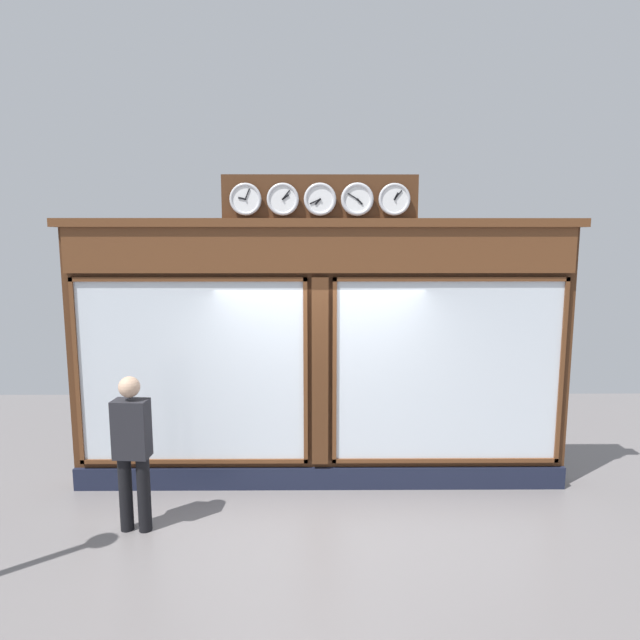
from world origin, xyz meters
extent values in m
cube|color=#4C2B16|center=(0.00, -0.15, 1.62)|extent=(6.11, 0.30, 3.23)
cube|color=#191E33|center=(0.00, 0.02, 0.14)|extent=(6.11, 0.08, 0.28)
cube|color=brown|center=(0.00, 0.04, 2.96)|extent=(5.99, 0.08, 0.53)
cube|color=brown|center=(0.00, 0.02, 3.28)|extent=(6.23, 0.20, 0.10)
cube|color=silver|center=(-1.55, 0.01, 1.50)|extent=(2.70, 0.02, 2.20)
cube|color=brown|center=(-1.55, 0.04, 2.62)|extent=(2.80, 0.04, 0.05)
cube|color=brown|center=(-1.55, 0.04, 0.37)|extent=(2.80, 0.04, 0.05)
cube|color=brown|center=(-2.93, 0.04, 1.50)|extent=(0.05, 0.04, 2.30)
cube|color=brown|center=(-0.18, 0.04, 1.50)|extent=(0.05, 0.04, 2.30)
cube|color=silver|center=(1.55, 0.01, 1.50)|extent=(2.70, 0.02, 2.20)
cube|color=brown|center=(1.55, 0.04, 2.62)|extent=(2.80, 0.04, 0.05)
cube|color=brown|center=(1.55, 0.04, 0.37)|extent=(2.80, 0.04, 0.05)
cube|color=brown|center=(2.93, 0.04, 1.50)|extent=(0.05, 0.04, 2.30)
cube|color=brown|center=(0.18, 0.04, 1.50)|extent=(0.05, 0.04, 2.30)
cube|color=#4C2B16|center=(0.00, 0.03, 1.50)|extent=(0.20, 0.10, 2.30)
cube|color=#4C2B16|center=(0.00, -0.02, 3.54)|extent=(2.28, 0.06, 0.57)
cylinder|color=white|center=(-0.86, 0.06, 3.54)|extent=(0.30, 0.02, 0.30)
torus|color=silver|center=(-0.86, 0.06, 3.54)|extent=(0.37, 0.04, 0.37)
cube|color=black|center=(-0.88, 0.07, 3.58)|extent=(0.05, 0.01, 0.08)
cube|color=black|center=(-0.90, 0.07, 3.59)|extent=(0.09, 0.01, 0.11)
sphere|color=black|center=(-0.86, 0.08, 3.54)|extent=(0.02, 0.02, 0.02)
cylinder|color=white|center=(-0.43, 0.06, 3.54)|extent=(0.30, 0.02, 0.30)
torus|color=silver|center=(-0.43, 0.06, 3.54)|extent=(0.38, 0.05, 0.38)
cube|color=black|center=(-0.46, 0.07, 3.52)|extent=(0.07, 0.01, 0.07)
cube|color=black|center=(-0.37, 0.07, 3.58)|extent=(0.12, 0.01, 0.08)
sphere|color=black|center=(-0.43, 0.08, 3.54)|extent=(0.02, 0.02, 0.02)
cylinder|color=white|center=(0.00, 0.06, 3.54)|extent=(0.30, 0.02, 0.30)
torus|color=silver|center=(0.00, 0.06, 3.54)|extent=(0.37, 0.04, 0.37)
cube|color=black|center=(0.03, 0.07, 3.51)|extent=(0.07, 0.01, 0.07)
cube|color=black|center=(0.06, 0.07, 3.52)|extent=(0.12, 0.01, 0.06)
sphere|color=black|center=(0.00, 0.08, 3.54)|extent=(0.02, 0.02, 0.02)
cylinder|color=white|center=(0.43, 0.06, 3.54)|extent=(0.30, 0.02, 0.30)
torus|color=silver|center=(0.43, 0.06, 3.54)|extent=(0.37, 0.04, 0.37)
cube|color=black|center=(0.39, 0.07, 3.57)|extent=(0.08, 0.01, 0.06)
cube|color=black|center=(0.39, 0.07, 3.60)|extent=(0.09, 0.01, 0.11)
sphere|color=black|center=(0.43, 0.08, 3.54)|extent=(0.02, 0.02, 0.02)
cylinder|color=white|center=(0.86, 0.06, 3.54)|extent=(0.30, 0.02, 0.30)
torus|color=silver|center=(0.86, 0.06, 3.54)|extent=(0.37, 0.04, 0.37)
cube|color=black|center=(0.90, 0.07, 3.55)|extent=(0.08, 0.01, 0.03)
cube|color=black|center=(0.83, 0.07, 3.60)|extent=(0.06, 0.01, 0.12)
sphere|color=black|center=(0.86, 0.08, 3.54)|extent=(0.02, 0.02, 0.02)
cylinder|color=black|center=(2.08, 0.97, 0.41)|extent=(0.14, 0.14, 0.82)
cylinder|color=black|center=(1.88, 0.98, 0.41)|extent=(0.14, 0.14, 0.82)
cube|color=#232328|center=(1.98, 0.97, 1.13)|extent=(0.38, 0.25, 0.62)
sphere|color=tan|center=(1.98, 0.97, 1.58)|extent=(0.22, 0.22, 0.22)
camera|label=1|loc=(0.05, 6.45, 3.08)|focal=30.59mm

